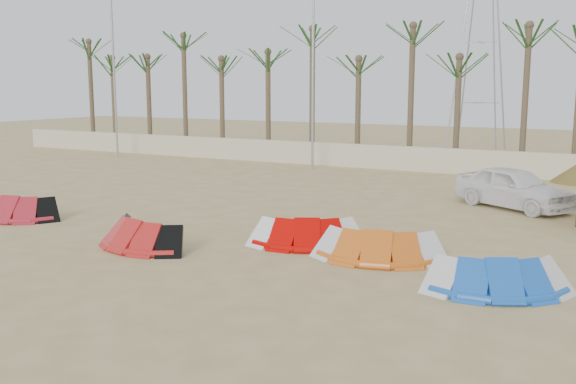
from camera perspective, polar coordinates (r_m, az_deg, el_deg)
The scene contains 12 objects.
ground at distance 15.14m, azimuth -10.91°, elevation -8.19°, with size 120.00×120.00×0.00m, color tan.
boundary_wall at distance 34.60m, azimuth 12.63°, elevation 2.80°, with size 60.00×0.30×1.30m, color beige.
palm_line at distance 35.71m, azimuth 14.70°, elevation 12.24°, with size 52.00×4.00×7.70m.
lamp_a at distance 42.66m, azimuth -15.19°, elevation 10.82°, with size 1.25×0.14×11.00m.
lamp_b at distance 34.64m, azimuth 2.29°, elevation 11.51°, with size 1.25×0.14×11.00m.
pylon at distance 40.24m, azimuth 16.29°, elevation 2.63°, with size 3.00×3.00×14.00m, color #A5A8AD, non-canonical shape.
kite_red_left at distance 23.96m, azimuth -22.62°, elevation -1.18°, with size 3.47×2.24×0.90m.
kite_red_mid at distance 18.78m, azimuth -12.43°, elevation -3.45°, with size 3.44×2.08×0.90m.
kite_red_right at distance 18.56m, azimuth 2.14°, elevation -3.38°, with size 3.69×2.66×0.90m.
kite_orange at distance 17.27m, azimuth 8.43°, elevation -4.46°, with size 3.65×2.21×0.90m.
kite_blue at distance 15.23m, azimuth 18.41°, elevation -6.77°, with size 3.62×2.61×0.90m.
car at distance 25.25m, azimuth 19.41°, elevation 0.37°, with size 1.85×4.59×1.56m, color white.
Camera 1 is at (9.18, -11.13, 4.56)m, focal length 40.00 mm.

